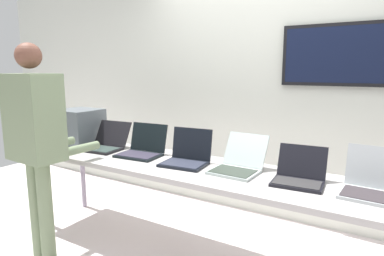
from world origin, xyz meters
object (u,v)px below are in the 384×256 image
person (36,133)px  laptop_station_3 (238,163)px  laptop_station_0 (105,143)px  equipment_box (80,126)px  laptop_station_4 (299,175)px  workbench (209,175)px  laptop_station_2 (187,156)px  laptop_station_5 (376,185)px  laptop_station_1 (142,148)px

person → laptop_station_3: bearing=26.7°
laptop_station_0 → person: bearing=-91.7°
equipment_box → laptop_station_4: (2.21, -0.08, -0.12)m
workbench → laptop_station_2: (-0.22, 0.03, 0.11)m
laptop_station_0 → laptop_station_2: size_ratio=1.10×
workbench → laptop_station_4: laptop_station_4 is taller
equipment_box → laptop_station_5: (2.66, -0.08, -0.11)m
laptop_station_2 → person: person is taller
workbench → laptop_station_2: 0.25m
laptop_station_2 → laptop_station_3: 0.43m
laptop_station_4 → person: size_ratio=0.20×
laptop_station_1 → laptop_station_5: bearing=-0.6°
laptop_station_1 → laptop_station_5: (1.80, -0.02, 0.00)m
laptop_station_3 → laptop_station_4: bearing=-4.0°
laptop_station_2 → laptop_station_3: laptop_station_2 is taller
laptop_station_4 → laptop_station_1: bearing=179.0°
workbench → laptop_station_1: (-0.69, 0.06, 0.11)m
laptop_station_3 → person: 1.55m
laptop_station_4 → laptop_station_5: size_ratio=0.89×
workbench → laptop_station_5: (1.10, 0.04, 0.11)m
laptop_station_1 → laptop_station_2: laptop_station_2 is taller
workbench → laptop_station_0: (-1.15, 0.06, 0.10)m
laptop_station_2 → laptop_station_4: bearing=0.5°
equipment_box → laptop_station_0: bearing=-8.4°
laptop_station_1 → laptop_station_4: size_ratio=1.13×
laptop_station_4 → person: (-1.82, -0.66, 0.21)m
laptop_station_3 → workbench: bearing=-161.5°
laptop_station_0 → laptop_station_5: laptop_station_5 is taller
laptop_station_0 → person: 0.71m
workbench → laptop_station_1: 0.70m
laptop_station_0 → laptop_station_2: 0.93m
laptop_station_5 → person: person is taller
laptop_station_1 → person: size_ratio=0.23×
workbench → laptop_station_5: 1.11m
equipment_box → person: (0.39, -0.74, 0.09)m
workbench → laptop_station_3: laptop_station_3 is taller
laptop_station_0 → laptop_station_5: bearing=-0.5°
laptop_station_2 → person: 1.17m
laptop_station_0 → laptop_station_4: (1.80, -0.02, -0.00)m
laptop_station_4 → laptop_station_5: (0.45, 0.00, 0.01)m
laptop_station_2 → laptop_station_0: bearing=178.3°
workbench → equipment_box: bearing=175.6°
laptop_station_1 → laptop_station_2: bearing=-3.6°
laptop_station_4 → laptop_station_0: bearing=179.3°
laptop_station_2 → laptop_station_5: 1.32m
laptop_station_0 → laptop_station_5: 2.25m
laptop_station_2 → laptop_station_5: size_ratio=0.96×
laptop_station_1 → laptop_station_3: size_ratio=0.92×
equipment_box → laptop_station_1: 0.87m
laptop_station_1 → laptop_station_5: size_ratio=1.00×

